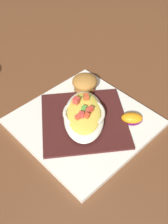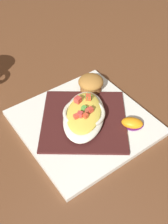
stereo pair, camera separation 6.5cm
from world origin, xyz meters
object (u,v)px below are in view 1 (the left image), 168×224
(gratin_dish, at_px, (84,114))
(orange_garnish, at_px, (132,118))
(square_plate, at_px, (84,122))
(muffin, at_px, (85,83))

(gratin_dish, bearing_deg, orange_garnish, 130.12)
(square_plate, bearing_deg, orange_garnish, 130.22)
(square_plate, xyz_separation_m, muffin, (-0.09, -0.07, 0.03))
(gratin_dish, bearing_deg, square_plate, 48.27)
(muffin, bearing_deg, square_plate, 39.92)
(gratin_dish, height_order, orange_garnish, gratin_dish)
(square_plate, height_order, orange_garnish, orange_garnish)
(orange_garnish, bearing_deg, gratin_dish, -49.88)
(muffin, height_order, orange_garnish, muffin)
(gratin_dish, distance_m, muffin, 0.12)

